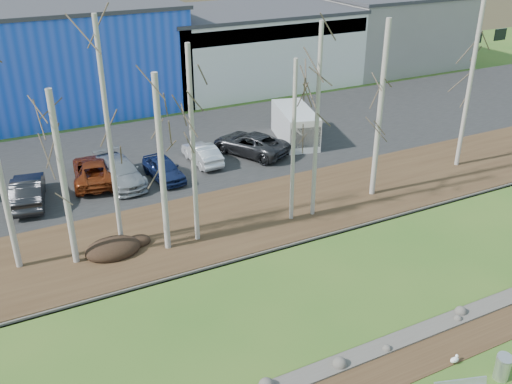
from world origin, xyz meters
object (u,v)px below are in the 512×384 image
car_2 (120,172)px  car_5 (250,144)px  car_4 (202,153)px  litter_bin (502,368)px  car_3 (164,169)px  seagull (455,360)px  car_1 (94,170)px  van_white (296,126)px  car_0 (28,191)px

car_2 → car_5: bearing=-0.7°
car_5 → car_4: bearing=-28.4°
litter_bin → car_3: (-5.10, 20.98, 0.35)m
seagull → litter_bin: bearing=-73.3°
car_1 → car_3: (3.81, -1.56, -0.05)m
car_1 → litter_bin: bearing=121.5°
car_2 → van_white: van_white is taller
car_4 → van_white: 7.33m
car_0 → car_4: 10.73m
car_1 → car_5: (10.23, -0.40, 0.02)m
car_2 → seagull: bearing=-75.9°
litter_bin → van_white: bearing=77.2°
car_1 → car_0: bearing=27.9°
seagull → car_1: size_ratio=0.08×
litter_bin → van_white: size_ratio=0.16×
car_0 → litter_bin: bearing=130.5°
car_0 → seagull: bearing=130.2°
car_3 → van_white: size_ratio=0.69×
seagull → car_2: car_2 is taller
car_5 → car_0: bearing=-23.9°
car_0 → van_white: size_ratio=0.83×
seagull → car_0: bearing=102.2°
litter_bin → seagull: litter_bin is taller
car_0 → van_white: 18.04m
litter_bin → car_5: size_ratio=0.17×
van_white → car_0: bearing=-160.2°
car_0 → van_white: bearing=-165.8°
car_2 → car_5: 8.94m
car_2 → van_white: bearing=1.0°
car_1 → car_3: size_ratio=1.32×
litter_bin → car_3: bearing=103.7°
car_3 → litter_bin: bearing=-81.2°
car_3 → van_white: (10.28, 1.78, 0.48)m
car_4 → seagull: bearing=91.8°
litter_bin → car_3: car_3 is taller
car_0 → car_4: car_0 is taller
car_2 → car_3: (2.50, -0.62, -0.06)m
car_0 → car_2: size_ratio=0.93×
car_3 → car_4: car_3 is taller
car_3 → car_5: 6.53m
car_1 → car_5: size_ratio=0.97×
car_0 → car_3: 7.70m
car_1 → car_3: car_1 is taller
van_white → car_5: bearing=-155.8°
car_3 → car_1: bearing=152.9°
car_0 → car_1: car_0 is taller
seagull → car_4: car_4 is taller
car_0 → car_1: (3.89, 1.27, -0.05)m
litter_bin → seagull: 1.59m
seagull → car_0: size_ratio=0.09×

